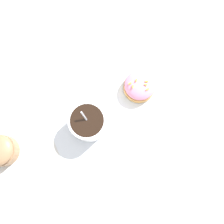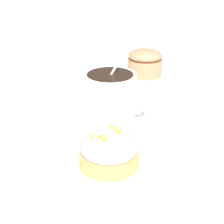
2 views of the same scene
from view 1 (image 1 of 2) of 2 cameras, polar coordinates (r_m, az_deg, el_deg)
name	(u,v)px [view 1 (image 1 of 2)]	position (r m, az deg, el deg)	size (l,w,h in m)	color
ground_plane	(115,107)	(0.65, 0.60, 1.16)	(3.00, 3.00, 0.00)	silver
paper_napkin	(115,107)	(0.65, 0.60, 1.18)	(0.37, 0.35, 0.00)	white
coffee_cup	(88,122)	(0.61, -5.24, -2.17)	(0.08, 0.11, 0.10)	white
frosted_pastry	(140,86)	(0.65, 6.01, 5.66)	(0.08, 0.08, 0.05)	#D19347
sugar_bowl	(0,151)	(0.66, -23.23, -7.74)	(0.07, 0.07, 0.06)	#99704C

